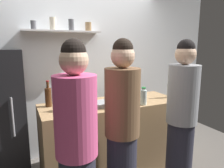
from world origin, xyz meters
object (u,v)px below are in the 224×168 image
object	(u,v)px
wine_bottle_amber_glass	(48,97)
person_brown_jacket	(122,130)
baking_pan	(97,104)
utensil_holder	(61,106)
wine_bottle_green_glass	(118,99)
person_pink_top	(77,149)
person_grey_hoodie	(181,118)
wine_bottle_pale_glass	(169,90)
water_bottle_plastic	(143,97)

from	to	relation	value
wine_bottle_amber_glass	person_brown_jacket	xyz separation A→B (m)	(0.56, -0.89, -0.19)
wine_bottle_amber_glass	baking_pan	bearing A→B (deg)	-24.18
utensil_holder	wine_bottle_green_glass	bearing A→B (deg)	-16.35
wine_bottle_amber_glass	utensil_holder	bearing A→B (deg)	-67.02
wine_bottle_amber_glass	wine_bottle_green_glass	bearing A→B (deg)	-30.06
baking_pan	person_pink_top	distance (m)	0.95
baking_pan	person_grey_hoodie	world-z (taller)	person_grey_hoodie
wine_bottle_amber_glass	wine_bottle_pale_glass	world-z (taller)	wine_bottle_amber_glass
baking_pan	wine_bottle_green_glass	bearing A→B (deg)	-43.61
water_bottle_plastic	person_grey_hoodie	distance (m)	0.53
wine_bottle_green_glass	wine_bottle_pale_glass	size ratio (longest dim) A/B	0.99
wine_bottle_green_glass	person_brown_jacket	distance (m)	0.52
baking_pan	wine_bottle_pale_glass	xyz separation A→B (m)	(1.10, -0.03, 0.08)
utensil_holder	wine_bottle_green_glass	world-z (taller)	wine_bottle_green_glass
person_brown_jacket	person_grey_hoodie	size ratio (longest dim) A/B	1.00
water_bottle_plastic	person_grey_hoodie	world-z (taller)	person_grey_hoodie
person_pink_top	baking_pan	bearing A→B (deg)	114.81
person_brown_jacket	person_grey_hoodie	world-z (taller)	person_grey_hoodie
baking_pan	person_pink_top	xyz separation A→B (m)	(-0.49, -0.81, -0.10)
wine_bottle_green_glass	person_grey_hoodie	xyz separation A→B (m)	(0.58, -0.45, -0.18)
water_bottle_plastic	person_grey_hoodie	xyz separation A→B (m)	(0.22, -0.45, -0.17)
utensil_holder	wine_bottle_pale_glass	size ratio (longest dim) A/B	0.75
water_bottle_plastic	person_grey_hoodie	bearing A→B (deg)	-64.30
wine_bottle_amber_glass	wine_bottle_green_glass	world-z (taller)	wine_bottle_amber_glass
wine_bottle_amber_glass	person_grey_hoodie	size ratio (longest dim) A/B	0.19
wine_bottle_amber_glass	person_pink_top	world-z (taller)	person_pink_top
person_brown_jacket	person_grey_hoodie	distance (m)	0.76
baking_pan	person_brown_jacket	xyz separation A→B (m)	(0.01, -0.64, -0.09)
utensil_holder	water_bottle_plastic	xyz separation A→B (m)	(1.00, -0.19, 0.04)
person_brown_jacket	person_pink_top	bearing A→B (deg)	133.46
baking_pan	wine_bottle_green_glass	distance (m)	0.28
wine_bottle_pale_glass	person_grey_hoodie	distance (m)	0.71
wine_bottle_amber_glass	person_grey_hoodie	bearing A→B (deg)	-33.64
person_grey_hoodie	person_pink_top	bearing A→B (deg)	-35.23
wine_bottle_green_glass	person_brown_jacket	bearing A→B (deg)	-111.62
person_grey_hoodie	wine_bottle_green_glass	bearing A→B (deg)	-80.76
baking_pan	person_grey_hoodie	bearing A→B (deg)	-39.34
person_pink_top	utensil_holder	bearing A→B (deg)	143.22
baking_pan	person_grey_hoodie	size ratio (longest dim) A/B	0.19
water_bottle_plastic	person_brown_jacket	distance (m)	0.73
wine_bottle_pale_glass	utensil_holder	bearing A→B (deg)	178.72
person_brown_jacket	baking_pan	bearing A→B (deg)	25.94
water_bottle_plastic	person_pink_top	bearing A→B (deg)	-149.24
utensil_holder	person_pink_top	xyz separation A→B (m)	(-0.04, -0.81, -0.13)
wine_bottle_pale_glass	water_bottle_plastic	bearing A→B (deg)	-164.33
utensil_holder	person_grey_hoodie	bearing A→B (deg)	-27.63
utensil_holder	person_grey_hoodie	xyz separation A→B (m)	(1.22, -0.64, -0.12)
wine_bottle_green_glass	water_bottle_plastic	xyz separation A→B (m)	(0.37, -0.00, -0.01)
wine_bottle_pale_glass	person_grey_hoodie	world-z (taller)	person_grey_hoodie
baking_pan	wine_bottle_amber_glass	bearing A→B (deg)	155.82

